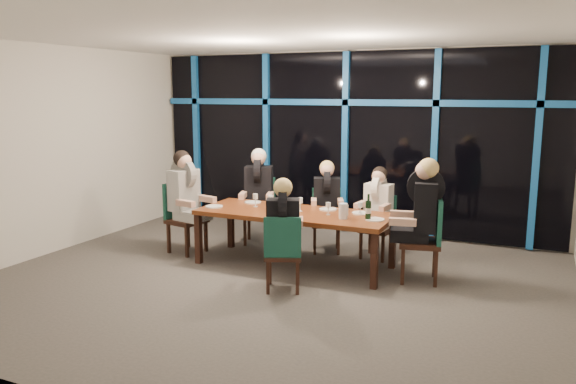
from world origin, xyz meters
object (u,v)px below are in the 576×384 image
(diner_far_right, at_px, (378,199))
(diner_near_mid, at_px, (283,217))
(chair_far_right, at_px, (379,223))
(water_pitcher, at_px, (343,211))
(chair_end_right, at_px, (428,235))
(chair_far_left, at_px, (260,206))
(diner_end_left, at_px, (186,187))
(diner_end_right, at_px, (422,202))
(wine_bottle, at_px, (368,210))
(chair_far_mid, at_px, (326,216))
(dining_table, at_px, (294,217))
(diner_far_left, at_px, (258,182))
(diner_far_mid, at_px, (327,193))
(chair_end_left, at_px, (182,213))
(chair_near_mid, at_px, (283,249))

(diner_far_right, distance_m, diner_near_mid, 1.84)
(chair_far_right, height_order, water_pitcher, water_pitcher)
(chair_end_right, relative_size, diner_near_mid, 1.17)
(chair_far_left, bearing_deg, chair_end_right, -35.43)
(diner_far_right, distance_m, diner_end_left, 2.76)
(diner_end_right, height_order, wine_bottle, diner_end_right)
(water_pitcher, bearing_deg, chair_far_left, 164.57)
(chair_far_mid, xyz_separation_m, chair_end_right, (1.63, -0.80, 0.08))
(chair_far_right, bearing_deg, dining_table, -129.47)
(diner_far_left, bearing_deg, diner_far_mid, -19.86)
(chair_far_mid, height_order, diner_end_left, diner_end_left)
(chair_far_mid, relative_size, wine_bottle, 2.80)
(chair_far_right, xyz_separation_m, chair_end_left, (-2.71, -0.93, 0.07))
(chair_end_right, xyz_separation_m, diner_near_mid, (-1.50, -1.00, 0.30))
(chair_far_left, relative_size, chair_far_mid, 1.09)
(chair_far_left, bearing_deg, chair_near_mid, -74.63)
(chair_far_left, distance_m, wine_bottle, 2.29)
(diner_far_right, bearing_deg, diner_far_mid, -173.92)
(diner_far_left, distance_m, diner_far_mid, 1.13)
(chair_far_mid, distance_m, chair_end_right, 1.82)
(diner_far_left, height_order, wine_bottle, diner_far_left)
(diner_far_mid, bearing_deg, diner_end_right, -48.37)
(chair_far_mid, height_order, chair_end_left, chair_end_left)
(chair_far_left, relative_size, chair_near_mid, 1.09)
(dining_table, height_order, diner_far_left, diner_far_left)
(chair_far_mid, height_order, diner_far_left, diner_far_left)
(chair_far_mid, bearing_deg, chair_end_right, -48.26)
(chair_far_left, relative_size, diner_end_right, 0.98)
(chair_far_mid, bearing_deg, diner_near_mid, -108.04)
(diner_far_left, bearing_deg, chair_near_mid, -74.04)
(diner_far_mid, bearing_deg, diner_near_mid, -108.84)
(diner_far_mid, bearing_deg, diner_far_left, 156.62)
(chair_far_mid, xyz_separation_m, chair_end_left, (-1.91, -0.93, 0.06))
(diner_far_left, height_order, diner_far_right, diner_far_left)
(dining_table, xyz_separation_m, chair_end_left, (-1.78, -0.04, -0.11))
(chair_far_mid, bearing_deg, chair_far_right, -22.72)
(chair_end_left, distance_m, water_pitcher, 2.53)
(chair_far_mid, distance_m, diner_end_right, 1.82)
(chair_far_left, distance_m, chair_end_right, 2.88)
(dining_table, relative_size, diner_far_right, 3.00)
(chair_far_left, distance_m, chair_near_mid, 2.30)
(chair_far_mid, relative_size, chair_near_mid, 0.99)
(chair_near_mid, relative_size, diner_far_left, 0.94)
(chair_far_left, distance_m, diner_end_right, 2.84)
(chair_near_mid, relative_size, diner_far_mid, 1.03)
(chair_near_mid, distance_m, water_pitcher, 1.01)
(chair_far_right, relative_size, chair_near_mid, 0.96)
(chair_end_left, height_order, diner_far_mid, diner_far_mid)
(chair_far_right, relative_size, water_pitcher, 4.53)
(diner_far_right, relative_size, water_pitcher, 4.41)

